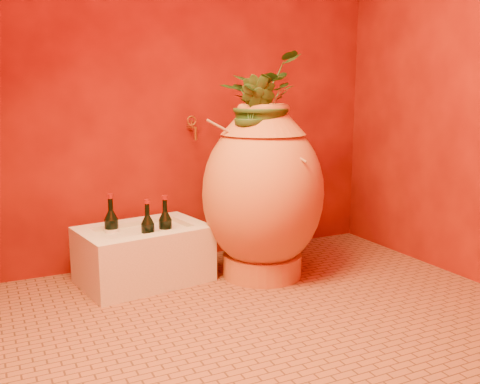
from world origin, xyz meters
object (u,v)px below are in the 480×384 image
stone_basin (144,255)px  wall_tap (192,127)px  wine_bottle_c (148,235)px  amphora (263,192)px  wine_bottle_b (112,231)px  wine_bottle_a (166,231)px

stone_basin → wall_tap: wall_tap is taller
stone_basin → wine_bottle_c: (0.01, -0.07, 0.14)m
wine_bottle_c → stone_basin: bearing=97.4°
amphora → stone_basin: amphora is taller
wine_bottle_b → wine_bottle_c: 0.22m
wine_bottle_a → wall_tap: (0.29, 0.29, 0.56)m
wine_bottle_b → stone_basin: bearing=-24.8°
stone_basin → wall_tap: (0.41, 0.25, 0.70)m
amphora → wine_bottle_b: 0.89m
wine_bottle_a → wine_bottle_b: 0.30m
wine_bottle_b → wall_tap: bearing=17.3°
wine_bottle_c → wine_bottle_a: bearing=15.6°
wine_bottle_a → stone_basin: bearing=161.2°
wine_bottle_b → wall_tap: wall_tap is taller
stone_basin → wine_bottle_a: bearing=-18.8°
amphora → wall_tap: amphora is taller
amphora → wine_bottle_c: amphora is taller
wall_tap → wine_bottle_c: bearing=-141.0°
wine_bottle_a → wine_bottle_c: (-0.11, -0.03, -0.00)m
wine_bottle_b → wall_tap: (0.57, 0.18, 0.56)m
wine_bottle_c → wall_tap: (0.40, 0.32, 0.57)m
amphora → wine_bottle_b: size_ratio=3.03×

